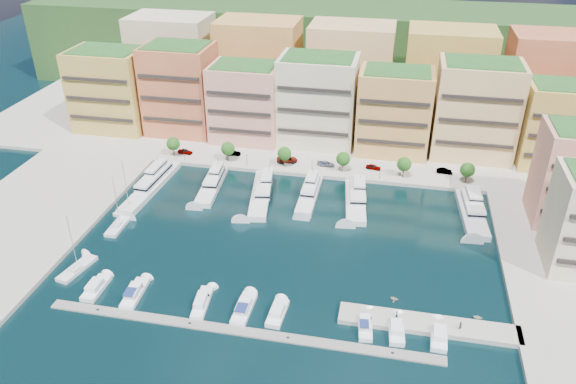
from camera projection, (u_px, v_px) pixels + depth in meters
name	position (u px, v px, depth m)	size (l,w,h in m)	color
ground	(289.00, 240.00, 124.40)	(400.00, 400.00, 0.00)	black
north_quay	(328.00, 131.00, 177.32)	(220.00, 64.00, 2.00)	#9E998E
west_quay	(17.00, 228.00, 128.42)	(34.00, 76.00, 2.00)	#9E998E
hillside	(345.00, 84.00, 218.30)	(240.00, 40.00, 58.00)	#1F3D19
south_pontoon	(238.00, 332.00, 99.32)	(72.00, 2.20, 0.35)	gray
finger_pier	(428.00, 327.00, 100.37)	(32.00, 5.00, 2.00)	#9E998E
apartment_0	(111.00, 89.00, 172.09)	(22.00, 16.50, 24.80)	gold
apartment_1	(181.00, 89.00, 169.46)	(20.00, 16.50, 26.80)	#D66A47
apartment_2	(246.00, 102.00, 165.06)	(20.00, 15.50, 22.80)	#DE877C
apartment_3	(318.00, 100.00, 162.35)	(22.00, 16.50, 25.80)	beige
apartment_4	(394.00, 112.00, 157.29)	(20.00, 15.50, 23.80)	#DBA752
apartment_5	(476.00, 110.00, 154.41)	(22.00, 16.50, 26.80)	#EFBA7E
apartment_6	(560.00, 125.00, 149.84)	(20.00, 15.50, 22.80)	gold
backblock_0	(173.00, 61.00, 189.34)	(26.00, 18.00, 30.00)	beige
backblock_1	(259.00, 66.00, 184.09)	(26.00, 18.00, 30.00)	#DBA752
backblock_2	(350.00, 72.00, 178.84)	(26.00, 18.00, 30.00)	#EFBA7E
backblock_3	(447.00, 78.00, 173.59)	(26.00, 18.00, 30.00)	gold
backblock_4	(550.00, 84.00, 168.35)	(26.00, 18.00, 30.00)	#D66A47
tree_0	(173.00, 144.00, 157.67)	(3.80, 3.80, 5.65)	#473323
tree_1	(228.00, 149.00, 154.87)	(3.80, 3.80, 5.65)	#473323
tree_2	(284.00, 154.00, 152.07)	(3.80, 3.80, 5.65)	#473323
tree_3	(343.00, 159.00, 149.27)	(3.80, 3.80, 5.65)	#473323
tree_4	(404.00, 164.00, 146.47)	(3.80, 3.80, 5.65)	#473323
tree_5	(467.00, 170.00, 143.67)	(3.80, 3.80, 5.65)	#473323
lamppost_0	(184.00, 151.00, 155.45)	(0.30, 0.30, 4.20)	black
lamppost_1	(247.00, 157.00, 152.31)	(0.30, 0.30, 4.20)	black
lamppost_2	(312.00, 163.00, 149.16)	(0.30, 0.30, 4.20)	black
lamppost_3	(380.00, 169.00, 146.01)	(0.30, 0.30, 4.20)	black
lamppost_4	(451.00, 176.00, 142.86)	(0.30, 0.30, 4.20)	black
yacht_0	(152.00, 183.00, 144.75)	(5.77, 27.53, 7.30)	white
yacht_1	(212.00, 184.00, 144.89)	(6.02, 20.52, 7.30)	white
yacht_2	(262.00, 191.00, 141.19)	(8.08, 24.00, 7.30)	white
yacht_3	(310.00, 192.00, 140.72)	(4.21, 19.50, 7.30)	white
yacht_4	(356.00, 199.00, 138.13)	(7.17, 21.33, 7.30)	white
yacht_6	(472.00, 210.00, 133.12)	(6.71, 21.69, 7.30)	white
cruiser_0	(96.00, 288.00, 108.96)	(2.86, 7.76, 2.55)	white
cruiser_1	(135.00, 293.00, 107.51)	(3.27, 9.06, 2.66)	white
cruiser_3	(202.00, 303.00, 105.16)	(3.27, 9.17, 2.55)	white
cruiser_4	(244.00, 309.00, 103.71)	(2.99, 8.93, 2.66)	white
cruiser_5	(277.00, 313.00, 102.64)	(3.10, 7.39, 2.55)	white
cruiser_7	(365.00, 326.00, 99.81)	(3.18, 7.72, 2.66)	white
cruiser_8	(396.00, 330.00, 98.88)	(3.19, 7.49, 2.55)	white
cruiser_9	(439.00, 336.00, 97.59)	(3.01, 7.43, 2.55)	white
sailboat_1	(119.00, 225.00, 129.07)	(3.02, 9.80, 13.20)	white
sailboat_2	(129.00, 208.00, 135.69)	(4.53, 8.84, 13.20)	white
sailboat_0	(77.00, 269.00, 114.61)	(4.74, 9.79, 13.20)	white
tender_1	(394.00, 298.00, 106.47)	(1.43, 1.66, 0.87)	beige
tender_3	(478.00, 317.00, 101.90)	(1.47, 1.71, 0.90)	beige
car_0	(185.00, 151.00, 160.38)	(1.68, 4.18, 1.42)	gray
car_1	(233.00, 153.00, 159.51)	(1.45, 4.17, 1.37)	gray
car_2	(287.00, 159.00, 155.66)	(2.67, 5.80, 1.61)	gray
car_3	(326.00, 164.00, 153.65)	(1.90, 4.68, 1.36)	gray
car_4	(373.00, 167.00, 151.91)	(1.62, 4.02, 1.37)	gray
car_5	(445.00, 171.00, 149.75)	(1.47, 4.22, 1.39)	gray
person_0	(397.00, 315.00, 100.44)	(0.62, 0.41, 1.70)	#282850
person_1	(460.00, 325.00, 98.11)	(0.76, 0.59, 1.56)	#4E362F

